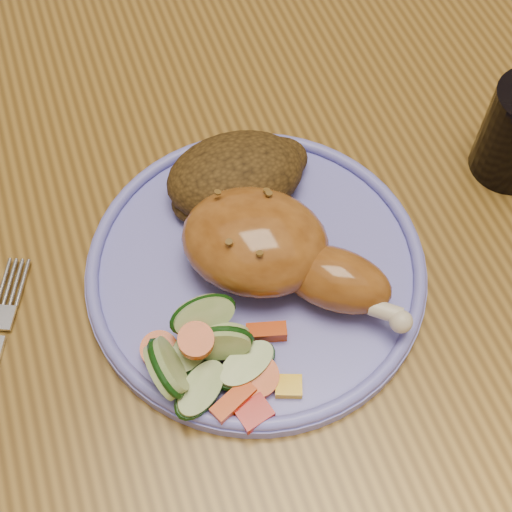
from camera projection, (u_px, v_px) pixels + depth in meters
The scene contains 7 objects.
ground at pixel (293, 422), 1.27m from camera, with size 4.00×4.00×0.00m, color brown.
dining_table at pixel (323, 208), 0.70m from camera, with size 0.90×1.40×0.75m.
plate at pixel (256, 270), 0.56m from camera, with size 0.26×0.26×0.01m, color #6E6DD5.
plate_rim at pixel (256, 263), 0.55m from camera, with size 0.26×0.26×0.01m, color #6E6DD5.
chicken_leg at pixel (274, 250), 0.53m from camera, with size 0.17×0.17×0.06m.
rice_pilaf at pixel (238, 176), 0.57m from camera, with size 0.12×0.08×0.05m.
vegetable_pile at pixel (209, 357), 0.50m from camera, with size 0.11×0.10×0.05m.
Camera 1 is at (-0.19, -0.35, 1.24)m, focal length 50.00 mm.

